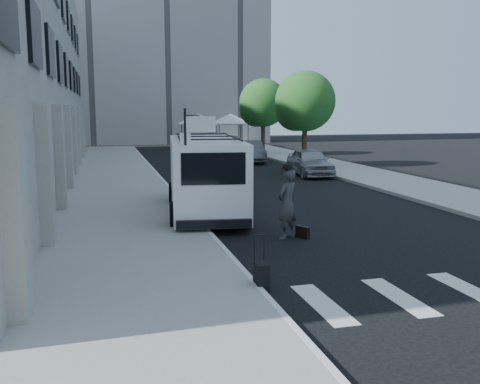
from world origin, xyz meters
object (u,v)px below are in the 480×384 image
businessman (287,204)px  parked_car_c (233,144)px  suitcase (261,277)px  cargo_van (205,176)px  briefcase (302,232)px  parked_car_b (250,152)px  parked_car_a (310,162)px

businessman → parked_car_c: 30.84m
suitcase → cargo_van: cargo_van is taller
briefcase → parked_car_c: parked_car_c is taller
parked_car_b → parked_car_c: parked_car_b is taller
briefcase → cargo_van: bearing=87.8°
businessman → parked_car_c: bearing=-136.2°
briefcase → parked_car_a: bearing=39.5°
businessman → parked_car_b: size_ratio=0.44×
parked_car_a → businessman: bearing=-109.7°
briefcase → cargo_van: cargo_van is taller
businessman → suitcase: 4.51m
businessman → parked_car_b: bearing=-138.2°
businessman → parked_car_a: businessman is taller
parked_car_c → parked_car_b: bearing=-97.8°
cargo_van → parked_car_a: (7.64, 9.30, -0.59)m
parked_car_a → parked_car_b: (-1.17, 8.03, -0.01)m
suitcase → parked_car_a: (8.07, 17.48, 0.46)m
briefcase → suitcase: bearing=-149.1°
businessman → parked_car_c: businessman is taller
parked_car_a → suitcase: bearing=-110.1°
cargo_van → parked_car_c: size_ratio=1.53×
cargo_van → parked_car_a: 12.05m
briefcase → cargo_van: 4.79m
suitcase → parked_car_c: bearing=78.2°
suitcase → businessman: bearing=65.0°
suitcase → parked_car_c: parked_car_c is taller
parked_car_c → parked_car_a: bearing=-90.9°
parked_car_a → parked_car_b: bearing=103.0°
parked_car_a → parked_car_c: (-0.23, 16.79, -0.07)m
businessman → suitcase: bearing=28.7°
businessman → parked_car_a: 14.81m
parked_car_a → parked_car_c: size_ratio=0.94×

